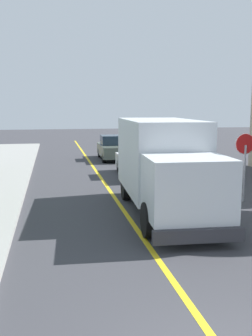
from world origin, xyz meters
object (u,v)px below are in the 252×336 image
(box_truck, at_px, (164,162))
(parked_car_near, at_px, (138,161))
(parked_car_mid, at_px, (113,148))
(stop_sign, at_px, (245,154))

(box_truck, bearing_deg, parked_car_near, 84.54)
(box_truck, xyz_separation_m, parked_car_near, (0.69, 7.20, -0.97))
(parked_car_mid, bearing_deg, stop_sign, -76.48)
(parked_car_near, distance_m, stop_sign, 6.98)
(box_truck, relative_size, parked_car_near, 1.65)
(parked_car_near, relative_size, parked_car_mid, 1.00)
(box_truck, distance_m, stop_sign, 3.60)
(parked_car_near, bearing_deg, stop_sign, -66.09)
(box_truck, xyz_separation_m, parked_car_mid, (0.37, 13.84, -0.97))
(stop_sign, bearing_deg, box_truck, -165.67)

